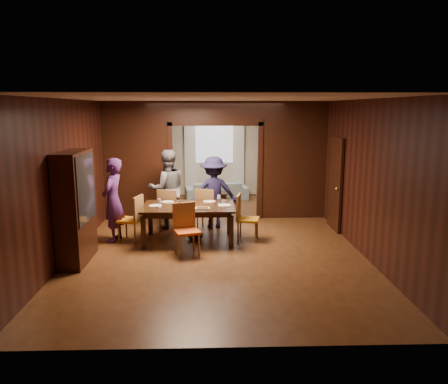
{
  "coord_description": "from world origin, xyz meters",
  "views": [
    {
      "loc": [
        -0.12,
        -9.13,
        2.74
      ],
      "look_at": [
        0.15,
        -0.4,
        1.05
      ],
      "focal_mm": 35.0,
      "sensor_mm": 36.0,
      "label": 1
    }
  ],
  "objects_px": {
    "chair_near": "(187,230)",
    "hutch": "(75,207)",
    "dining_table": "(189,223)",
    "coffee_table": "(214,199)",
    "chair_right": "(248,218)",
    "person_grey": "(167,189)",
    "chair_far_l": "(170,210)",
    "chair_left": "(130,218)",
    "chair_far_r": "(207,209)",
    "sofa": "(217,191)",
    "person_purple": "(113,200)",
    "person_navy": "(214,192)"
  },
  "relations": [
    {
      "from": "sofa",
      "to": "chair_far_l",
      "type": "distance_m",
      "value": 3.56
    },
    {
      "from": "coffee_table",
      "to": "chair_left",
      "type": "relative_size",
      "value": 0.82
    },
    {
      "from": "chair_right",
      "to": "chair_far_l",
      "type": "relative_size",
      "value": 1.0
    },
    {
      "from": "chair_right",
      "to": "chair_left",
      "type": "bearing_deg",
      "value": 101.27
    },
    {
      "from": "chair_far_l",
      "to": "chair_right",
      "type": "bearing_deg",
      "value": 170.14
    },
    {
      "from": "person_grey",
      "to": "chair_near",
      "type": "relative_size",
      "value": 1.86
    },
    {
      "from": "person_purple",
      "to": "chair_near",
      "type": "height_order",
      "value": "person_purple"
    },
    {
      "from": "person_purple",
      "to": "coffee_table",
      "type": "relative_size",
      "value": 2.17
    },
    {
      "from": "chair_left",
      "to": "chair_far_r",
      "type": "distance_m",
      "value": 1.81
    },
    {
      "from": "coffee_table",
      "to": "chair_right",
      "type": "distance_m",
      "value": 3.3
    },
    {
      "from": "chair_near",
      "to": "hutch",
      "type": "bearing_deg",
      "value": 170.4
    },
    {
      "from": "person_navy",
      "to": "coffee_table",
      "type": "xyz_separation_m",
      "value": [
        0.01,
        2.19,
        -0.63
      ]
    },
    {
      "from": "person_grey",
      "to": "chair_far_l",
      "type": "relative_size",
      "value": 1.86
    },
    {
      "from": "chair_right",
      "to": "chair_near",
      "type": "relative_size",
      "value": 1.0
    },
    {
      "from": "coffee_table",
      "to": "chair_far_r",
      "type": "height_order",
      "value": "chair_far_r"
    },
    {
      "from": "person_navy",
      "to": "sofa",
      "type": "relative_size",
      "value": 0.89
    },
    {
      "from": "person_purple",
      "to": "chair_near",
      "type": "relative_size",
      "value": 1.79
    },
    {
      "from": "person_grey",
      "to": "chair_far_l",
      "type": "bearing_deg",
      "value": 89.15
    },
    {
      "from": "chair_right",
      "to": "dining_table",
      "type": "bearing_deg",
      "value": 102.68
    },
    {
      "from": "sofa",
      "to": "hutch",
      "type": "distance_m",
      "value": 5.99
    },
    {
      "from": "person_purple",
      "to": "person_navy",
      "type": "relative_size",
      "value": 1.05
    },
    {
      "from": "person_grey",
      "to": "coffee_table",
      "type": "relative_size",
      "value": 2.26
    },
    {
      "from": "chair_far_r",
      "to": "chair_right",
      "type": "bearing_deg",
      "value": 152.75
    },
    {
      "from": "person_purple",
      "to": "hutch",
      "type": "bearing_deg",
      "value": -7.95
    },
    {
      "from": "person_purple",
      "to": "dining_table",
      "type": "distance_m",
      "value": 1.63
    },
    {
      "from": "person_navy",
      "to": "chair_far_l",
      "type": "relative_size",
      "value": 1.71
    },
    {
      "from": "chair_right",
      "to": "chair_near",
      "type": "distance_m",
      "value": 1.5
    },
    {
      "from": "person_navy",
      "to": "chair_far_r",
      "type": "bearing_deg",
      "value": 42.32
    },
    {
      "from": "coffee_table",
      "to": "person_grey",
      "type": "bearing_deg",
      "value": -116.68
    },
    {
      "from": "chair_left",
      "to": "chair_far_r",
      "type": "bearing_deg",
      "value": 132.71
    },
    {
      "from": "person_purple",
      "to": "hutch",
      "type": "distance_m",
      "value": 1.29
    },
    {
      "from": "coffee_table",
      "to": "hutch",
      "type": "xyz_separation_m",
      "value": [
        -2.49,
        -4.38,
        0.8
      ]
    },
    {
      "from": "chair_left",
      "to": "person_grey",
      "type": "bearing_deg",
      "value": 161.9
    },
    {
      "from": "person_navy",
      "to": "chair_far_r",
      "type": "height_order",
      "value": "person_navy"
    },
    {
      "from": "chair_right",
      "to": "person_grey",
      "type": "bearing_deg",
      "value": 70.48
    },
    {
      "from": "chair_far_r",
      "to": "chair_near",
      "type": "height_order",
      "value": "same"
    },
    {
      "from": "person_navy",
      "to": "chair_left",
      "type": "xyz_separation_m",
      "value": [
        -1.75,
        -1.01,
        -0.34
      ]
    },
    {
      "from": "person_navy",
      "to": "sofa",
      "type": "bearing_deg",
      "value": -96.78
    },
    {
      "from": "person_grey",
      "to": "person_navy",
      "type": "height_order",
      "value": "person_grey"
    },
    {
      "from": "sofa",
      "to": "chair_near",
      "type": "relative_size",
      "value": 1.92
    },
    {
      "from": "chair_far_r",
      "to": "person_navy",
      "type": "bearing_deg",
      "value": -114.82
    },
    {
      "from": "person_navy",
      "to": "chair_right",
      "type": "distance_m",
      "value": 1.29
    },
    {
      "from": "dining_table",
      "to": "hutch",
      "type": "xyz_separation_m",
      "value": [
        -1.95,
        -1.15,
        0.62
      ]
    },
    {
      "from": "chair_left",
      "to": "chair_near",
      "type": "height_order",
      "value": "same"
    },
    {
      "from": "dining_table",
      "to": "coffee_table",
      "type": "relative_size",
      "value": 2.35
    },
    {
      "from": "chair_left",
      "to": "person_navy",
      "type": "bearing_deg",
      "value": 134.8
    },
    {
      "from": "person_grey",
      "to": "dining_table",
      "type": "height_order",
      "value": "person_grey"
    },
    {
      "from": "coffee_table",
      "to": "chair_far_r",
      "type": "xyz_separation_m",
      "value": [
        -0.16,
        -2.35,
        0.28
      ]
    },
    {
      "from": "coffee_table",
      "to": "chair_far_r",
      "type": "distance_m",
      "value": 2.37
    },
    {
      "from": "sofa",
      "to": "chair_left",
      "type": "distance_m",
      "value": 4.56
    }
  ]
}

